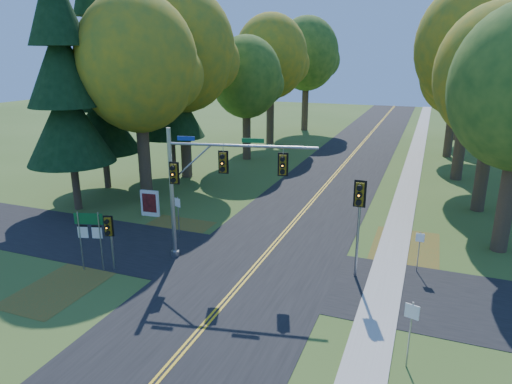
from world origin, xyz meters
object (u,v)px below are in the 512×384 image
(traffic_mast, at_px, (206,178))
(info_kiosk, at_px, (150,203))
(route_sign_cluster, at_px, (90,229))
(east_signal_pole, at_px, (359,205))

(traffic_mast, height_order, info_kiosk, traffic_mast)
(route_sign_cluster, bearing_deg, east_signal_pole, 1.72)
(info_kiosk, bearing_deg, traffic_mast, -40.56)
(traffic_mast, relative_size, info_kiosk, 4.24)
(east_signal_pole, distance_m, info_kiosk, 14.66)
(traffic_mast, relative_size, route_sign_cluster, 2.42)
(east_signal_pole, bearing_deg, info_kiosk, 164.75)
(east_signal_pole, height_order, info_kiosk, east_signal_pole)
(route_sign_cluster, bearing_deg, info_kiosk, 87.62)
(info_kiosk, bearing_deg, route_sign_cluster, -82.76)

